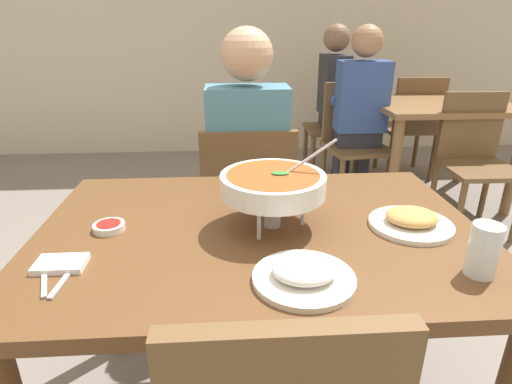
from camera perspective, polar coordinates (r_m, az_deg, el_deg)
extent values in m
cube|color=beige|center=(4.52, -3.04, 24.46)|extent=(10.00, 0.10, 3.00)
cube|color=brown|center=(1.24, 0.47, -5.64)|extent=(1.28, 0.88, 0.04)
cylinder|color=brown|center=(1.83, -19.41, -10.96)|extent=(0.07, 0.07, 0.73)
cylinder|color=brown|center=(1.88, 17.78, -9.74)|extent=(0.07, 0.07, 0.73)
cube|color=brown|center=(2.11, -1.21, -2.72)|extent=(0.44, 0.44, 0.03)
cube|color=brown|center=(1.83, -0.98, 1.45)|extent=(0.42, 0.04, 0.45)
cylinder|color=brown|center=(2.39, 3.18, -5.55)|extent=(0.04, 0.04, 0.42)
cylinder|color=brown|center=(2.38, -5.98, -5.81)|extent=(0.04, 0.04, 0.42)
cylinder|color=brown|center=(2.07, 4.44, -10.45)|extent=(0.04, 0.04, 0.42)
cylinder|color=brown|center=(2.05, -6.31, -10.81)|extent=(0.04, 0.04, 0.42)
cylinder|color=#2D2D38|center=(2.23, 1.39, -7.32)|extent=(0.10, 0.10, 0.45)
cylinder|color=#2D2D38|center=(2.22, -3.79, -7.48)|extent=(0.10, 0.10, 0.45)
cube|color=#2D2D38|center=(2.06, -1.21, -1.06)|extent=(0.32, 0.32, 0.12)
cube|color=teal|center=(1.88, -1.17, 6.67)|extent=(0.36, 0.20, 0.50)
sphere|color=tan|center=(1.82, -1.26, 18.29)|extent=(0.22, 0.22, 0.22)
cylinder|color=teal|center=(2.10, 2.98, 6.89)|extent=(0.08, 0.28, 0.08)
cylinder|color=teal|center=(2.09, -5.84, 6.71)|extent=(0.08, 0.28, 0.08)
cylinder|color=silver|center=(1.23, 6.45, -2.36)|extent=(0.01, 0.01, 0.10)
cylinder|color=silver|center=(1.28, -0.10, -1.09)|extent=(0.01, 0.01, 0.10)
cylinder|color=silver|center=(1.14, 0.41, -4.19)|extent=(0.01, 0.01, 0.10)
torus|color=silver|center=(1.20, 2.30, -0.31)|extent=(0.21, 0.21, 0.01)
cylinder|color=#B2B2B7|center=(1.23, 2.24, -3.84)|extent=(0.05, 0.05, 0.04)
cone|color=orange|center=(1.22, 2.26, -2.49)|extent=(0.02, 0.02, 0.04)
cylinder|color=white|center=(1.18, 2.32, 1.03)|extent=(0.30, 0.30, 0.06)
cylinder|color=#994C1E|center=(1.18, 2.34, 2.17)|extent=(0.26, 0.26, 0.01)
ellipsoid|color=#388433|center=(1.17, 3.31, 2.60)|extent=(0.05, 0.03, 0.01)
cylinder|color=silver|center=(1.19, 6.57, 4.16)|extent=(0.18, 0.01, 0.13)
cylinder|color=white|center=(0.99, 6.53, -11.65)|extent=(0.24, 0.24, 0.01)
ellipsoid|color=white|center=(0.98, 6.60, -10.41)|extent=(0.15, 0.13, 0.04)
cylinder|color=white|center=(1.31, 20.34, -4.18)|extent=(0.24, 0.24, 0.01)
ellipsoid|color=tan|center=(1.30, 20.49, -3.17)|extent=(0.15, 0.13, 0.04)
cylinder|color=white|center=(1.28, -19.41, -4.52)|extent=(0.09, 0.09, 0.02)
cylinder|color=maroon|center=(1.27, -19.46, -4.16)|extent=(0.07, 0.07, 0.01)
cube|color=white|center=(1.14, -25.10, -8.88)|extent=(0.12, 0.08, 0.02)
cube|color=silver|center=(1.11, -26.91, -10.33)|extent=(0.07, 0.16, 0.01)
cube|color=silver|center=(1.09, -24.46, -10.44)|extent=(0.03, 0.17, 0.01)
cylinder|color=silver|center=(1.11, 28.64, -6.99)|extent=(0.07, 0.07, 0.13)
cylinder|color=#4C331E|center=(1.12, 28.45, -7.88)|extent=(0.06, 0.06, 0.08)
cube|color=brown|center=(3.46, 23.93, 10.79)|extent=(1.00, 0.80, 0.04)
cylinder|color=brown|center=(3.07, 18.29, 2.85)|extent=(0.07, 0.07, 0.73)
cylinder|color=brown|center=(3.68, 14.52, 6.40)|extent=(0.07, 0.07, 0.73)
cylinder|color=brown|center=(4.04, 26.55, 6.14)|extent=(0.07, 0.07, 0.73)
cube|color=brown|center=(3.27, 13.64, 5.82)|extent=(0.50, 0.50, 0.03)
cube|color=brown|center=(3.39, 12.60, 10.68)|extent=(0.42, 0.10, 0.45)
cylinder|color=brown|center=(3.10, 11.52, 0.70)|extent=(0.04, 0.04, 0.42)
cylinder|color=brown|center=(3.26, 17.69, 1.18)|extent=(0.04, 0.04, 0.42)
cylinder|color=brown|center=(3.43, 9.11, 2.99)|extent=(0.04, 0.04, 0.42)
cylinder|color=brown|center=(3.58, 14.83, 3.34)|extent=(0.04, 0.04, 0.42)
cube|color=brown|center=(3.83, 10.20, 8.47)|extent=(0.44, 0.44, 0.03)
cube|color=brown|center=(3.83, 13.43, 11.90)|extent=(0.04, 0.42, 0.45)
cylinder|color=brown|center=(4.02, 6.74, 6.03)|extent=(0.04, 0.04, 0.42)
cylinder|color=brown|center=(3.67, 7.72, 4.36)|extent=(0.04, 0.04, 0.42)
cylinder|color=brown|center=(4.11, 12.00, 6.02)|extent=(0.04, 0.04, 0.42)
cylinder|color=brown|center=(3.76, 13.44, 4.38)|extent=(0.04, 0.04, 0.42)
cube|color=brown|center=(3.09, 28.24, 2.78)|extent=(0.45, 0.45, 0.03)
cube|color=brown|center=(3.19, 27.28, 8.06)|extent=(0.42, 0.05, 0.45)
cylinder|color=brown|center=(2.92, 26.02, -2.63)|extent=(0.04, 0.04, 0.42)
cylinder|color=brown|center=(3.22, 22.99, 0.18)|extent=(0.04, 0.04, 0.42)
cylinder|color=brown|center=(3.41, 28.77, 0.29)|extent=(0.04, 0.04, 0.42)
cube|color=brown|center=(4.04, 19.92, 8.23)|extent=(0.45, 0.45, 0.03)
cube|color=brown|center=(3.81, 21.47, 10.95)|extent=(0.42, 0.05, 0.45)
cylinder|color=brown|center=(4.34, 20.98, 5.89)|extent=(0.04, 0.04, 0.42)
cylinder|color=brown|center=(4.20, 16.19, 6.00)|extent=(0.04, 0.04, 0.42)
cylinder|color=brown|center=(4.01, 22.99, 4.31)|extent=(0.04, 0.04, 0.42)
cylinder|color=brown|center=(3.86, 17.86, 4.39)|extent=(0.04, 0.04, 0.42)
cylinder|color=#2D2D38|center=(3.48, 14.33, 3.13)|extent=(0.10, 0.10, 0.45)
cylinder|color=#2D2D38|center=(3.42, 11.14, 3.10)|extent=(0.10, 0.10, 0.45)
cube|color=#2D2D38|center=(3.33, 13.35, 7.52)|extent=(0.32, 0.32, 0.12)
cube|color=#334C8C|center=(3.20, 14.26, 12.51)|extent=(0.36, 0.20, 0.50)
sphere|color=#A57756|center=(3.16, 14.94, 19.30)|extent=(0.22, 0.22, 0.22)
cylinder|color=#334C8C|center=(3.44, 15.78, 12.18)|extent=(0.08, 0.28, 0.08)
cylinder|color=#334C8C|center=(3.35, 10.49, 12.37)|extent=(0.08, 0.28, 0.08)
cylinder|color=#2D2D38|center=(3.80, 12.03, 4.96)|extent=(0.10, 0.10, 0.45)
cylinder|color=#2D2D38|center=(3.99, 11.29, 5.82)|extent=(0.10, 0.10, 0.45)
cube|color=#2D2D38|center=(3.81, 11.40, 9.50)|extent=(0.32, 0.32, 0.12)
cube|color=#2D2D33|center=(3.74, 10.54, 14.15)|extent=(0.20, 0.36, 0.50)
sphere|color=#846047|center=(3.71, 10.98, 19.96)|extent=(0.22, 0.22, 0.22)
cylinder|color=#2D2D33|center=(3.65, 14.22, 12.86)|extent=(0.28, 0.08, 0.08)
cylinder|color=#2D2D33|center=(3.95, 12.83, 13.67)|extent=(0.28, 0.08, 0.08)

